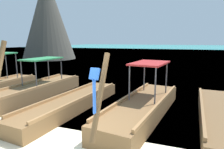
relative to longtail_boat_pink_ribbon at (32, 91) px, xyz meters
The scene contains 6 objects.
sea_water 58.00m from the longtail_boat_pink_ribbon, 86.10° to the left, with size 120.00×120.00×0.00m, color teal.
longtail_boat_pink_ribbon is the anchor object (origin of this frame).
longtail_boat_turquoise_ribbon 2.56m from the longtail_boat_pink_ribbon, 14.48° to the right, with size 1.60×6.23×2.67m.
longtail_boat_blue_ribbon 5.20m from the longtail_boat_pink_ribbon, ahead, with size 2.06×5.96×2.41m.
longtail_boat_green_ribbon 7.65m from the longtail_boat_pink_ribbon, ahead, with size 1.46×5.90×2.41m.
karst_rock 21.55m from the longtail_boat_pink_ribbon, 125.56° to the left, with size 8.44×7.46×12.00m.
Camera 1 is at (2.45, -3.38, 2.67)m, focal length 31.31 mm.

